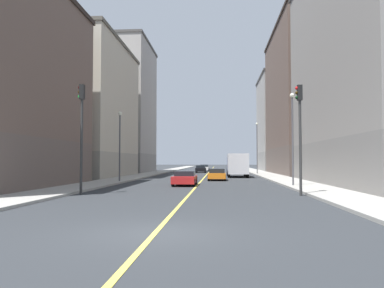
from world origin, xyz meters
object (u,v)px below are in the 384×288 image
object	(u,v)px
building_right_distant	(118,108)
car_orange	(217,174)
car_white	(204,168)
street_lamp_left_near	(293,129)
box_truck	(237,164)
traffic_light_right_near	(81,124)
car_green	(232,169)
building_right_midblock	(79,110)
street_lamp_left_far	(257,143)
street_lamp_right_near	(120,138)
building_left_mid	(313,101)
car_red	(185,178)
car_black	(201,169)
traffic_light_left_near	(300,124)
building_left_far	(288,123)

from	to	relation	value
building_right_distant	car_orange	size ratio (longest dim) A/B	5.28
car_orange	car_white	xyz separation A→B (m)	(-2.67, 35.89, 0.03)
street_lamp_left_near	box_truck	world-z (taller)	street_lamp_left_near
building_right_distant	car_orange	xyz separation A→B (m)	(17.50, -25.47, -10.70)
traffic_light_right_near	car_green	bearing A→B (deg)	77.18
car_green	building_right_midblock	bearing A→B (deg)	-131.63
car_green	box_truck	xyz separation A→B (m)	(-0.09, -21.17, 0.95)
building_right_midblock	street_lamp_left_far	xyz separation A→B (m)	(23.46, 11.00, -3.73)
building_right_midblock	street_lamp_left_near	world-z (taller)	building_right_midblock
car_green	building_right_distant	bearing A→B (deg)	-168.61
street_lamp_right_near	box_truck	bearing A→B (deg)	48.72
building_left_mid	car_red	world-z (taller)	building_left_mid
street_lamp_left_far	car_black	size ratio (longest dim) A/B	1.71
street_lamp_right_near	traffic_light_right_near	bearing A→B (deg)	-85.63
street_lamp_left_far	box_truck	world-z (taller)	street_lamp_left_far
traffic_light_left_near	car_orange	xyz separation A→B (m)	(-4.94, 17.81, -3.55)
street_lamp_left_near	car_white	xyz separation A→B (m)	(-8.63, 46.10, -3.86)
car_orange	box_truck	xyz separation A→B (m)	(2.53, 8.35, 0.97)
box_truck	traffic_light_left_near	bearing A→B (deg)	-84.73
car_black	car_green	xyz separation A→B (m)	(5.56, 3.23, 0.02)
street_lamp_left_near	car_red	size ratio (longest dim) A/B	1.62
building_right_midblock	building_right_distant	size ratio (longest dim) A/B	0.83
car_green	box_truck	bearing A→B (deg)	-90.25
street_lamp_left_near	building_right_midblock	bearing A→B (deg)	143.92
car_orange	box_truck	bearing A→B (deg)	73.15
building_right_distant	car_red	distance (m)	38.85
building_left_far	building_right_midblock	world-z (taller)	building_left_far
building_left_far	car_black	distance (m)	23.01
street_lamp_right_near	car_orange	xyz separation A→B (m)	(9.14, 4.93, -3.54)
street_lamp_left_near	car_red	distance (m)	9.53
box_truck	street_lamp_left_far	bearing A→B (deg)	70.21
street_lamp_left_near	car_red	xyz separation A→B (m)	(-8.57, 1.43, -3.90)
car_white	car_orange	bearing A→B (deg)	-85.74
traffic_light_right_near	street_lamp_left_far	distance (m)	38.38
street_lamp_left_near	box_truck	distance (m)	19.10
car_red	car_orange	xyz separation A→B (m)	(2.61, 8.78, 0.02)
street_lamp_right_near	street_lamp_left_far	xyz separation A→B (m)	(15.09, 22.81, 0.59)
building_left_far	car_white	size ratio (longest dim) A/B	4.28
building_left_far	car_red	xyz separation A→B (m)	(-16.94, -47.32, -9.05)
traffic_light_left_near	car_black	world-z (taller)	traffic_light_left_near
traffic_light_left_near	box_truck	world-z (taller)	traffic_light_left_near
building_left_mid	car_green	size ratio (longest dim) A/B	5.61
street_lamp_left_far	building_left_far	bearing A→B (deg)	67.96
street_lamp_left_near	car_white	bearing A→B (deg)	100.61
street_lamp_right_near	street_lamp_left_far	world-z (taller)	street_lamp_left_far
traffic_light_right_near	street_lamp_left_near	size ratio (longest dim) A/B	0.93
traffic_light_left_near	street_lamp_right_near	world-z (taller)	street_lamp_right_near
traffic_light_right_near	street_lamp_left_near	bearing A→B (deg)	28.33
car_green	box_truck	world-z (taller)	box_truck
car_black	car_green	size ratio (longest dim) A/B	1.08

